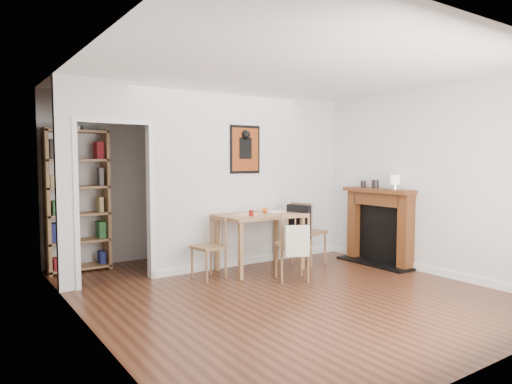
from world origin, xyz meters
TOP-DOWN VIEW (x-y plane):
  - ground at (0.00, 0.00)m, footprint 5.20×5.20m
  - room_shell at (0.10, 1.34)m, footprint 5.20×5.20m
  - dining_table at (0.41, 0.95)m, footprint 1.19×0.76m
  - chair_left at (-0.44, 0.94)m, footprint 0.48×0.48m
  - chair_right at (1.23, 0.86)m, footprint 0.63×0.58m
  - chair_front at (0.43, 0.24)m, footprint 0.60×0.63m
  - bookshelf at (-1.78, 2.40)m, footprint 0.86×0.34m
  - fireplace at (2.16, 0.25)m, footprint 0.45×1.25m
  - red_glass at (0.17, 0.82)m, footprint 0.07×0.07m
  - orange_fruit at (0.55, 1.03)m, footprint 0.08×0.08m
  - placemat at (0.22, 0.99)m, footprint 0.47×0.39m
  - notebook at (0.72, 1.04)m, footprint 0.37×0.32m
  - mantel_lamp at (2.08, -0.09)m, footprint 0.14×0.14m
  - ceramic_jar_a at (2.10, 0.30)m, footprint 0.11×0.11m
  - ceramic_jar_b at (2.14, 0.58)m, footprint 0.09×0.09m

SIDE VIEW (x-z plane):
  - ground at x=0.00m, z-range 0.00..0.00m
  - chair_left at x=-0.44m, z-range 0.00..0.83m
  - chair_front at x=0.43m, z-range 0.01..0.92m
  - chair_right at x=1.23m, z-range 0.02..0.98m
  - fireplace at x=2.16m, z-range 0.04..1.20m
  - dining_table at x=0.41m, z-range 0.31..1.12m
  - placemat at x=0.22m, z-range 0.81..0.82m
  - notebook at x=0.72m, z-range 0.81..0.83m
  - orange_fruit at x=0.55m, z-range 0.81..0.89m
  - red_glass at x=0.17m, z-range 0.81..0.90m
  - bookshelf at x=-1.78m, z-range -0.01..2.03m
  - ceramic_jar_b at x=2.14m, z-range 1.16..1.27m
  - ceramic_jar_a at x=2.10m, z-range 1.16..1.29m
  - mantel_lamp at x=2.08m, z-range 1.19..1.40m
  - room_shell at x=0.10m, z-range -1.30..3.90m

